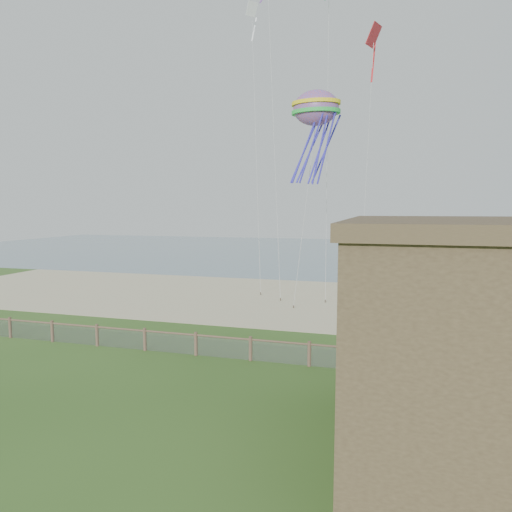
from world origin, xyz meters
name	(u,v)px	position (x,y,z in m)	size (l,w,h in m)	color
ground	(206,411)	(0.00, 0.00, 0.00)	(160.00, 160.00, 0.00)	#2E4E1B
sand_beach	(305,300)	(0.00, 22.00, 0.00)	(72.00, 20.00, 0.02)	#C6B78F
ocean	(348,252)	(0.00, 66.00, 0.00)	(160.00, 68.00, 0.02)	slate
chainlink_fence	(251,350)	(0.00, 6.00, 0.55)	(36.20, 0.20, 1.25)	brown
picnic_table	(377,372)	(6.25, 5.00, 0.40)	(1.88, 1.42, 0.79)	brown
octopus_kite	(316,135)	(1.69, 15.66, 12.66)	(3.29, 2.32, 6.78)	#DD4222
kite_white	(252,20)	(-3.80, 19.16, 21.92)	(1.01, 0.70, 2.61)	white
kite_red	(373,48)	(5.48, 11.42, 16.53)	(1.20, 0.70, 2.56)	red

